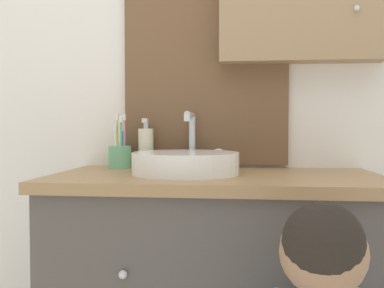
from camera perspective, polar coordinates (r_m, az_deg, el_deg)
The scene contains 4 objects.
wall_back at distance 1.68m, azimuth 4.39°, elevation 10.40°, with size 3.20×0.18×2.50m.
sink_basin at distance 1.41m, azimuth -0.73°, elevation -2.36°, with size 0.35×0.41×0.21m.
toothbrush_holder at distance 1.62m, azimuth -9.59°, elevation -1.47°, with size 0.08×0.08×0.20m.
soap_dispenser at distance 1.61m, azimuth -6.16°, elevation -0.46°, with size 0.06×0.06×0.19m.
Camera 1 is at (0.08, -1.04, 1.05)m, focal length 40.00 mm.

